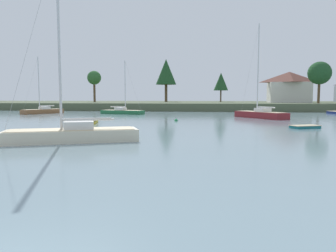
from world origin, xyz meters
TOP-DOWN VIEW (x-y plane):
  - far_shore_bank at (0.00, 92.95)m, footprint 169.92×57.17m
  - sailboat_cream at (-5.11, 16.22)m, footprint 9.03×5.68m
  - dinghy_yellow at (-9.85, 31.48)m, footprint 2.29×3.79m
  - dinghy_teal at (13.33, 28.33)m, footprint 3.16×2.41m
  - sailboat_maroon at (11.38, 44.12)m, footprint 7.08×8.89m
  - dinghy_navy at (26.93, 57.89)m, footprint 2.34×4.11m
  - sailboat_green at (-12.14, 52.63)m, footprint 8.41×4.38m
  - sailboat_wood at (-27.37, 51.80)m, footprint 5.29×8.11m
  - mooring_buoy_green at (-0.32, 36.50)m, footprint 0.42×0.42m
  - mooring_buoy_orange at (-7.54, 23.93)m, footprint 0.44×0.44m
  - shore_tree_inland_b at (-10.14, 95.17)m, footprint 6.42×6.42m
  - shore_tree_center_left at (28.03, 71.42)m, footprint 5.09×5.09m
  - shore_tree_center_right at (6.89, 94.45)m, footprint 4.38×4.38m
  - shore_tree_far_left at (-31.41, 89.15)m, footprint 4.18×4.18m
  - cottage_hillside at (23.97, 81.93)m, footprint 10.88×6.80m

SIDE VIEW (x-z plane):
  - mooring_buoy_green at x=-0.32m, z-range -0.16..0.31m
  - mooring_buoy_orange at x=-7.54m, z-range -0.17..0.33m
  - dinghy_teal at x=13.33m, z-range -0.10..0.31m
  - dinghy_yellow at x=-9.85m, z-range -0.14..0.42m
  - dinghy_navy at x=26.93m, z-range -0.19..0.55m
  - sailboat_green at x=-12.14m, z-range -4.87..5.30m
  - sailboat_wood at x=-27.37m, z-range -5.31..5.80m
  - sailboat_cream at x=-5.11m, z-range -6.41..6.94m
  - sailboat_maroon at x=11.38m, z-range -6.94..7.52m
  - far_shore_bank at x=0.00m, z-range 0.00..1.73m
  - cottage_hillside at x=23.97m, z-range 1.87..9.82m
  - shore_tree_center_right at x=6.89m, z-range 3.46..12.34m
  - shore_tree_center_left at x=28.03m, z-range 3.80..13.11m
  - shore_tree_far_left at x=-31.41m, z-range 4.21..13.65m
  - shore_tree_inland_b at x=-10.14m, z-range 4.36..17.66m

